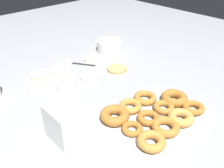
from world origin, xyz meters
TOP-DOWN VIEW (x-y plane):
  - ground_plane at (0.00, 0.00)m, footprint 3.00×3.00m
  - pancake_0 at (0.17, 0.01)m, footprint 0.11×0.11m
  - pancake_1 at (-0.13, 0.06)m, footprint 0.10×0.10m
  - pancake_2 at (-0.17, 0.24)m, footprint 0.10×0.10m
  - pancake_3 at (-0.06, 0.21)m, footprint 0.11×0.11m
  - pancake_4 at (0.01, 0.05)m, footprint 0.10×0.10m
  - pancake_5 at (-0.24, 0.16)m, footprint 0.08×0.08m
  - pancake_6 at (0.21, 0.12)m, footprint 0.09×0.09m
  - pancake_7 at (0.14, 0.20)m, footprint 0.08×0.08m
  - donut_tray at (-0.01, -0.38)m, footprint 0.39×0.30m
  - batter_bowl at (0.31, 0.23)m, footprint 0.16×0.16m
  - container_stack at (-0.32, -0.23)m, footprint 0.11×0.13m
  - spatula at (0.02, 0.27)m, footprint 0.17×0.23m

SIDE VIEW (x-z plane):
  - ground_plane at x=0.00m, z-range 0.00..0.00m
  - spatula at x=0.02m, z-range 0.00..0.01m
  - pancake_6 at x=0.21m, z-range 0.00..0.01m
  - pancake_5 at x=-0.24m, z-range 0.00..0.01m
  - pancake_3 at x=-0.06m, z-range 0.00..0.01m
  - pancake_4 at x=0.01m, z-range 0.00..0.01m
  - pancake_2 at x=-0.17m, z-range 0.00..0.01m
  - pancake_0 at x=0.17m, z-range 0.00..0.01m
  - pancake_7 at x=0.14m, z-range 0.00..0.01m
  - pancake_1 at x=-0.13m, z-range 0.00..0.02m
  - donut_tray at x=-0.01m, z-range 0.00..0.04m
  - batter_bowl at x=0.31m, z-range 0.00..0.07m
  - container_stack at x=-0.32m, z-range 0.00..0.14m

